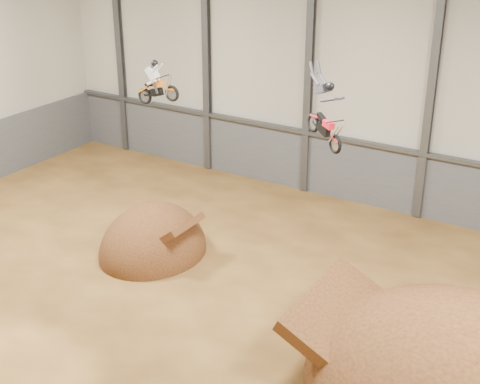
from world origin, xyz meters
name	(u,v)px	position (x,y,z in m)	size (l,w,h in m)	color
floor	(208,339)	(0.00, 0.00, 0.00)	(40.00, 40.00, 0.00)	#523415
back_wall	(369,78)	(0.00, 15.00, 7.00)	(40.00, 0.10, 14.00)	beige
lower_band_back	(361,173)	(0.00, 14.90, 1.75)	(39.80, 0.18, 3.50)	#505257
steel_rail	(362,143)	(0.00, 14.75, 3.55)	(39.80, 0.35, 0.20)	#47494F
steel_column_0	(120,45)	(-16.67, 14.80, 7.00)	(0.40, 0.36, 13.90)	#47494F
steel_column_1	(207,57)	(-10.00, 14.80, 7.00)	(0.40, 0.36, 13.90)	#47494F
steel_column_2	(309,71)	(-3.33, 14.80, 7.00)	(0.40, 0.36, 13.90)	#47494F
steel_column_3	(432,87)	(3.33, 14.80, 7.00)	(0.40, 0.36, 13.90)	#47494F
takeoff_ramp	(154,253)	(-6.06, 4.31, 0.00)	(4.80, 5.54, 4.80)	#3A1F0E
fmx_rider_a	(159,80)	(-5.78, 5.00, 8.25)	(2.24, 0.85, 2.03)	orange
fmx_rider_b	(324,108)	(2.69, 3.63, 8.65)	(2.95, 0.84, 2.53)	red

